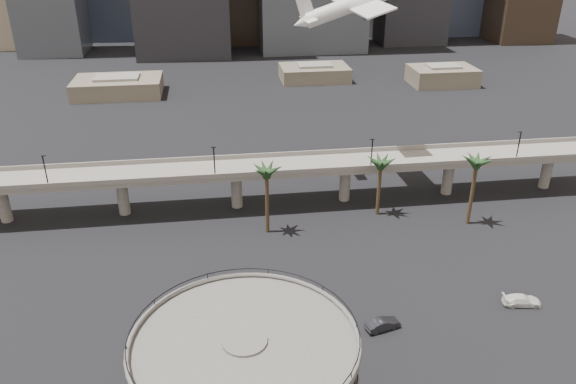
{
  "coord_description": "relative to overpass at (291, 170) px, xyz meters",
  "views": [
    {
      "loc": [
        -14.61,
        -45.72,
        52.09
      ],
      "look_at": [
        -4.4,
        28.0,
        15.79
      ],
      "focal_mm": 35.0,
      "sensor_mm": 36.0,
      "label": 1
    }
  ],
  "objects": [
    {
      "name": "low_buildings",
      "position": [
        6.89,
        87.3,
        -4.48
      ],
      "size": [
        135.0,
        27.5,
        6.8
      ],
      "color": "brown",
      "rests_on": "ground"
    },
    {
      "name": "car_c",
      "position": [
        29.39,
        -37.96,
        -6.52
      ],
      "size": [
        5.91,
        3.08,
        1.64
      ],
      "primitive_type": "imported",
      "rotation": [
        0.0,
        0.0,
        1.43
      ],
      "color": "white",
      "rests_on": "ground"
    },
    {
      "name": "overpass",
      "position": [
        0.0,
        0.0,
        0.0
      ],
      "size": [
        130.0,
        9.3,
        14.7
      ],
      "color": "slate",
      "rests_on": "ground"
    },
    {
      "name": "palm_trees",
      "position": [
        14.02,
        -10.35,
        4.09
      ],
      "size": [
        42.4,
        10.4,
        14.0
      ],
      "color": "#41321C",
      "rests_on": "ground"
    },
    {
      "name": "car_a",
      "position": [
        -5.46,
        -38.07,
        -6.68
      ],
      "size": [
        4.05,
        2.02,
        1.32
      ],
      "primitive_type": "imported",
      "rotation": [
        0.0,
        0.0,
        1.45
      ],
      "color": "red",
      "rests_on": "ground"
    },
    {
      "name": "airborne_jet",
      "position": [
        16.82,
        14.44,
        29.91
      ],
      "size": [
        30.21,
        26.84,
        12.18
      ],
      "rotation": [
        0.0,
        -0.31,
        0.04
      ],
      "color": "silver",
      "rests_on": "ground"
    },
    {
      "name": "car_b",
      "position": [
        7.19,
        -40.44,
        -6.51
      ],
      "size": [
        5.33,
        2.96,
        1.66
      ],
      "primitive_type": "imported",
      "rotation": [
        0.0,
        0.0,
        1.82
      ],
      "color": "black",
      "rests_on": "ground"
    }
  ]
}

